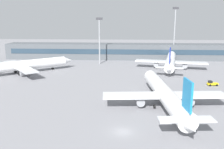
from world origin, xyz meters
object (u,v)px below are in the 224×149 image
(baggage_tug_yellow, at_px, (212,83))
(floodlight_tower_east, at_px, (99,37))
(airplane_near, at_px, (163,93))
(floodlight_tower_west, at_px, (175,31))
(airplane_mid, at_px, (23,65))
(airplane_far, at_px, (171,61))

(baggage_tug_yellow, height_order, floodlight_tower_east, floodlight_tower_east)
(airplane_near, distance_m, floodlight_tower_west, 78.21)
(airplane_mid, relative_size, airplane_far, 0.80)
(airplane_near, height_order, airplane_mid, airplane_mid)
(airplane_near, height_order, floodlight_tower_west, floodlight_tower_west)
(airplane_far, bearing_deg, floodlight_tower_east, 164.88)
(floodlight_tower_east, bearing_deg, airplane_mid, -139.60)
(baggage_tug_yellow, bearing_deg, airplane_mid, 168.53)
(airplane_near, xyz_separation_m, floodlight_tower_west, (16.33, 75.33, 13.26))
(airplane_near, bearing_deg, baggage_tug_yellow, 46.67)
(airplane_mid, distance_m, airplane_far, 67.21)
(airplane_mid, bearing_deg, floodlight_tower_east, 40.40)
(floodlight_tower_west, height_order, floodlight_tower_east, floodlight_tower_west)
(airplane_far, bearing_deg, airplane_mid, -166.07)
(floodlight_tower_east, bearing_deg, floodlight_tower_west, 18.35)
(airplane_near, xyz_separation_m, baggage_tug_yellow, (19.97, 21.17, -2.72))
(airplane_mid, bearing_deg, airplane_far, 13.93)
(floodlight_tower_west, bearing_deg, baggage_tug_yellow, -86.15)
(airplane_far, height_order, baggage_tug_yellow, airplane_far)
(airplane_mid, height_order, baggage_tug_yellow, airplane_mid)
(floodlight_tower_west, distance_m, floodlight_tower_east, 42.75)
(baggage_tug_yellow, distance_m, floodlight_tower_east, 61.45)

